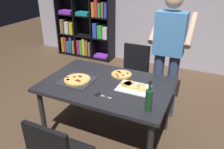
{
  "coord_description": "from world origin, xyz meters",
  "views": [
    {
      "loc": [
        1.02,
        -2.07,
        2.0
      ],
      "look_at": [
        0.0,
        0.15,
        0.8
      ],
      "focal_mm": 35.66,
      "sensor_mm": 36.0,
      "label": 1
    }
  ],
  "objects_px": {
    "dining_table": "(107,89)",
    "bookshelf": "(85,17)",
    "pepperoni_pizza_on_tray": "(77,80)",
    "wine_bottle": "(149,100)",
    "kitchen_scissors": "(101,95)",
    "chair_far_side": "(134,70)",
    "second_pizza_plain": "(122,74)",
    "person_serving_pizza": "(168,50)"
  },
  "relations": [
    {
      "from": "dining_table",
      "to": "bookshelf",
      "type": "xyz_separation_m",
      "value": [
        -1.72,
        2.38,
        0.26
      ]
    },
    {
      "from": "bookshelf",
      "to": "pepperoni_pizza_on_tray",
      "type": "relative_size",
      "value": 5.16
    },
    {
      "from": "wine_bottle",
      "to": "kitchen_scissors",
      "type": "distance_m",
      "value": 0.55
    },
    {
      "from": "chair_far_side",
      "to": "second_pizza_plain",
      "type": "xyz_separation_m",
      "value": [
        0.07,
        -0.7,
        0.25
      ]
    },
    {
      "from": "dining_table",
      "to": "bookshelf",
      "type": "distance_m",
      "value": 2.94
    },
    {
      "from": "wine_bottle",
      "to": "second_pizza_plain",
      "type": "bearing_deg",
      "value": 131.06
    },
    {
      "from": "dining_table",
      "to": "second_pizza_plain",
      "type": "bearing_deg",
      "value": 74.86
    },
    {
      "from": "bookshelf",
      "to": "second_pizza_plain",
      "type": "bearing_deg",
      "value": -49.48
    },
    {
      "from": "bookshelf",
      "to": "wine_bottle",
      "type": "bearing_deg",
      "value": -49.36
    },
    {
      "from": "wine_bottle",
      "to": "bookshelf",
      "type": "bearing_deg",
      "value": 130.64
    },
    {
      "from": "person_serving_pizza",
      "to": "kitchen_scissors",
      "type": "xyz_separation_m",
      "value": [
        -0.48,
        -1.04,
        -0.24
      ]
    },
    {
      "from": "dining_table",
      "to": "pepperoni_pizza_on_tray",
      "type": "distance_m",
      "value": 0.37
    },
    {
      "from": "kitchen_scissors",
      "to": "second_pizza_plain",
      "type": "height_order",
      "value": "second_pizza_plain"
    },
    {
      "from": "bookshelf",
      "to": "second_pizza_plain",
      "type": "xyz_separation_m",
      "value": [
        1.79,
        -2.1,
        -0.17
      ]
    },
    {
      "from": "pepperoni_pizza_on_tray",
      "to": "wine_bottle",
      "type": "bearing_deg",
      "value": -13.75
    },
    {
      "from": "person_serving_pizza",
      "to": "second_pizza_plain",
      "type": "relative_size",
      "value": 6.77
    },
    {
      "from": "person_serving_pizza",
      "to": "kitchen_scissors",
      "type": "distance_m",
      "value": 1.17
    },
    {
      "from": "wine_bottle",
      "to": "dining_table",
      "type": "bearing_deg",
      "value": 151.51
    },
    {
      "from": "chair_far_side",
      "to": "bookshelf",
      "type": "distance_m",
      "value": 2.25
    },
    {
      "from": "dining_table",
      "to": "pepperoni_pizza_on_tray",
      "type": "xyz_separation_m",
      "value": [
        -0.35,
        -0.09,
        0.09
      ]
    },
    {
      "from": "wine_bottle",
      "to": "pepperoni_pizza_on_tray",
      "type": "bearing_deg",
      "value": 166.25
    },
    {
      "from": "second_pizza_plain",
      "to": "chair_far_side",
      "type": "bearing_deg",
      "value": 96.07
    },
    {
      "from": "chair_far_side",
      "to": "bookshelf",
      "type": "bearing_deg",
      "value": 140.93
    },
    {
      "from": "dining_table",
      "to": "person_serving_pizza",
      "type": "xyz_separation_m",
      "value": [
        0.54,
        0.76,
        0.32
      ]
    },
    {
      "from": "person_serving_pizza",
      "to": "pepperoni_pizza_on_tray",
      "type": "height_order",
      "value": "person_serving_pizza"
    },
    {
      "from": "person_serving_pizza",
      "to": "kitchen_scissors",
      "type": "bearing_deg",
      "value": -114.8
    },
    {
      "from": "bookshelf",
      "to": "person_serving_pizza",
      "type": "distance_m",
      "value": 2.78
    },
    {
      "from": "wine_bottle",
      "to": "second_pizza_plain",
      "type": "distance_m",
      "value": 0.8
    },
    {
      "from": "dining_table",
      "to": "second_pizza_plain",
      "type": "distance_m",
      "value": 0.3
    },
    {
      "from": "person_serving_pizza",
      "to": "bookshelf",
      "type": "bearing_deg",
      "value": 144.42
    },
    {
      "from": "bookshelf",
      "to": "person_serving_pizza",
      "type": "relative_size",
      "value": 1.11
    },
    {
      "from": "pepperoni_pizza_on_tray",
      "to": "person_serving_pizza",
      "type": "bearing_deg",
      "value": 43.89
    },
    {
      "from": "person_serving_pizza",
      "to": "pepperoni_pizza_on_tray",
      "type": "bearing_deg",
      "value": -136.11
    },
    {
      "from": "dining_table",
      "to": "chair_far_side",
      "type": "bearing_deg",
      "value": 90.0
    },
    {
      "from": "person_serving_pizza",
      "to": "wine_bottle",
      "type": "height_order",
      "value": "person_serving_pizza"
    },
    {
      "from": "pepperoni_pizza_on_tray",
      "to": "wine_bottle",
      "type": "xyz_separation_m",
      "value": [
        0.95,
        -0.23,
        0.1
      ]
    },
    {
      "from": "dining_table",
      "to": "wine_bottle",
      "type": "height_order",
      "value": "wine_bottle"
    },
    {
      "from": "chair_far_side",
      "to": "pepperoni_pizza_on_tray",
      "type": "bearing_deg",
      "value": -107.93
    },
    {
      "from": "wine_bottle",
      "to": "second_pizza_plain",
      "type": "height_order",
      "value": "wine_bottle"
    },
    {
      "from": "bookshelf",
      "to": "person_serving_pizza",
      "type": "bearing_deg",
      "value": -35.58
    },
    {
      "from": "chair_far_side",
      "to": "kitchen_scissors",
      "type": "xyz_separation_m",
      "value": [
        0.06,
        -1.26,
        0.24
      ]
    },
    {
      "from": "kitchen_scissors",
      "to": "second_pizza_plain",
      "type": "relative_size",
      "value": 0.76
    }
  ]
}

